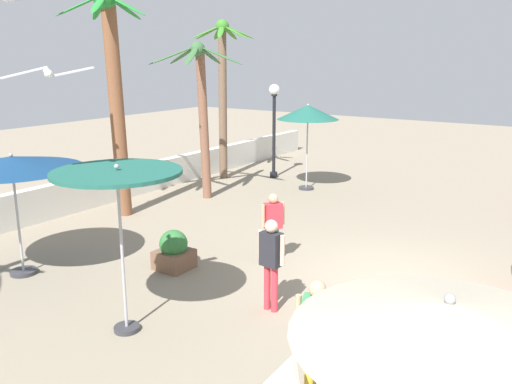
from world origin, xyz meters
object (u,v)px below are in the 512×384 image
at_px(patio_umbrella_3, 118,184).
at_px(seagull_0, 48,73).
at_px(guest_0, 316,328).
at_px(patio_umbrella_2, 447,325).
at_px(planter, 174,251).
at_px(guest_1, 271,256).
at_px(palm_tree_3, 114,83).
at_px(patio_umbrella_4, 308,113).
at_px(patio_umbrella_1, 12,164).
at_px(palm_tree_2, 223,82).
at_px(guest_2, 273,221).
at_px(palm_tree_1, 201,102).
at_px(lamp_post_2, 274,118).

distance_m(patio_umbrella_3, seagull_0, 1.88).
bearing_deg(guest_0, patio_umbrella_2, -135.99).
distance_m(seagull_0, planter, 4.98).
distance_m(patio_umbrella_2, guest_1, 5.83).
height_order(patio_umbrella_2, planter, patio_umbrella_2).
relative_size(patio_umbrella_2, palm_tree_3, 0.46).
bearing_deg(guest_0, patio_umbrella_4, 29.26).
relative_size(patio_umbrella_1, seagull_0, 2.36).
distance_m(palm_tree_3, seagull_0, 7.04).
bearing_deg(seagull_0, guest_1, -37.90).
relative_size(patio_umbrella_4, palm_tree_2, 0.51).
relative_size(guest_2, seagull_0, 1.34).
distance_m(patio_umbrella_2, palm_tree_1, 13.62).
bearing_deg(patio_umbrella_1, palm_tree_2, 12.19).
height_order(guest_1, guest_2, guest_1).
xyz_separation_m(patio_umbrella_3, lamp_post_2, (11.23, 4.18, -0.30)).
bearing_deg(palm_tree_3, guest_2, -96.87).
relative_size(patio_umbrella_4, guest_0, 1.74).
xyz_separation_m(patio_umbrella_1, seagull_0, (-1.19, -3.09, 1.85)).
height_order(patio_umbrella_2, patio_umbrella_3, patio_umbrella_2).
bearing_deg(patio_umbrella_4, palm_tree_2, 92.24).
bearing_deg(patio_umbrella_1, planter, -50.58).
bearing_deg(palm_tree_1, patio_umbrella_2, -133.53).
xyz_separation_m(guest_1, planter, (0.51, 2.76, -0.64)).
bearing_deg(palm_tree_2, patio_umbrella_3, -150.79).
bearing_deg(palm_tree_1, lamp_post_2, -2.73).
relative_size(guest_0, seagull_0, 1.43).
relative_size(patio_umbrella_2, guest_0, 1.72).
relative_size(patio_umbrella_2, palm_tree_2, 0.51).
relative_size(patio_umbrella_2, seagull_0, 2.45).
xyz_separation_m(patio_umbrella_1, lamp_post_2, (10.74, 0.59, -0.13)).
height_order(patio_umbrella_3, palm_tree_3, palm_tree_3).
bearing_deg(patio_umbrella_3, planter, 25.68).
bearing_deg(palm_tree_1, palm_tree_3, 164.89).
bearing_deg(guest_2, planter, 133.57).
xyz_separation_m(guest_1, seagull_0, (-2.66, 2.07, 3.15)).
distance_m(palm_tree_1, guest_2, 6.20).
relative_size(palm_tree_1, seagull_0, 4.15).
distance_m(palm_tree_1, planter, 6.40).
height_order(patio_umbrella_4, guest_0, patio_umbrella_4).
distance_m(patio_umbrella_3, guest_2, 4.26).
xyz_separation_m(patio_umbrella_1, planter, (1.97, -2.40, -1.94)).
xyz_separation_m(patio_umbrella_4, guest_0, (-10.13, -5.68, -1.57)).
bearing_deg(palm_tree_2, palm_tree_1, -154.94).
xyz_separation_m(palm_tree_2, guest_0, (-10.00, -9.08, -2.48)).
relative_size(palm_tree_3, guest_0, 3.73).
xyz_separation_m(palm_tree_3, seagull_0, (-5.30, -4.61, 0.48)).
height_order(lamp_post_2, guest_0, lamp_post_2).
height_order(palm_tree_1, guest_2, palm_tree_1).
distance_m(patio_umbrella_3, lamp_post_2, 11.99).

